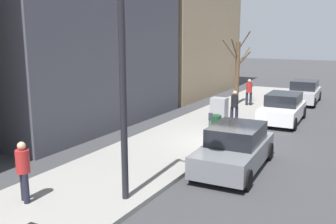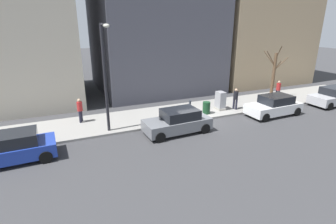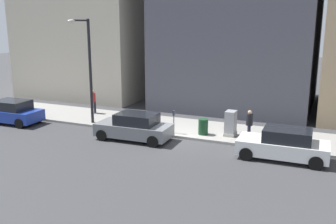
# 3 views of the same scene
# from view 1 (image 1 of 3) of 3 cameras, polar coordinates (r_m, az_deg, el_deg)

# --- Properties ---
(ground_plane) EXTENTS (120.00, 120.00, 0.00)m
(ground_plane) POSITION_cam_1_polar(r_m,az_deg,el_deg) (15.63, 8.71, -5.32)
(ground_plane) COLOR #38383A
(sidewalk) EXTENTS (4.00, 36.00, 0.15)m
(sidewalk) POSITION_cam_1_polar(r_m,az_deg,el_deg) (16.37, 2.12, -4.13)
(sidewalk) COLOR gray
(sidewalk) RESTS_ON ground
(parked_car_silver) EXTENTS (2.03, 4.25, 1.52)m
(parked_car_silver) POSITION_cam_1_polar(r_m,az_deg,el_deg) (26.99, 19.99, 2.87)
(parked_car_silver) COLOR #B7B7BC
(parked_car_silver) RESTS_ON ground
(parked_car_white) EXTENTS (2.01, 4.24, 1.52)m
(parked_car_white) POSITION_cam_1_polar(r_m,az_deg,el_deg) (20.59, 17.09, 0.52)
(parked_car_white) COLOR white
(parked_car_white) RESTS_ON ground
(parked_car_grey) EXTENTS (2.07, 4.27, 1.52)m
(parked_car_grey) POSITION_cam_1_polar(r_m,az_deg,el_deg) (13.01, 10.17, -5.47)
(parked_car_grey) COLOR slate
(parked_car_grey) RESTS_ON ground
(parking_meter) EXTENTS (0.14, 0.10, 1.35)m
(parking_meter) POSITION_cam_1_polar(r_m,az_deg,el_deg) (15.02, 6.47, -2.08)
(parking_meter) COLOR slate
(parking_meter) RESTS_ON sidewalk
(utility_box) EXTENTS (0.83, 0.61, 1.43)m
(utility_box) POSITION_cam_1_polar(r_m,az_deg,el_deg) (18.20, 7.77, -0.11)
(utility_box) COLOR #A8A399
(utility_box) RESTS_ON sidewalk
(streetlamp) EXTENTS (1.97, 0.32, 6.50)m
(streetlamp) POSITION_cam_1_polar(r_m,az_deg,el_deg) (9.47, -5.67, 8.52)
(streetlamp) COLOR black
(streetlamp) RESTS_ON sidewalk
(bare_tree) EXTENTS (1.74, 2.03, 4.65)m
(bare_tree) POSITION_cam_1_polar(r_m,az_deg,el_deg) (24.40, 10.54, 6.27)
(bare_tree) COLOR brown
(bare_tree) RESTS_ON sidewalk
(trash_bin) EXTENTS (0.56, 0.56, 0.90)m
(trash_bin) POSITION_cam_1_polar(r_m,az_deg,el_deg) (16.76, 7.17, -1.99)
(trash_bin) COLOR #14381E
(trash_bin) RESTS_ON sidewalk
(pedestrian_near_meter) EXTENTS (0.39, 0.36, 1.66)m
(pedestrian_near_meter) POSITION_cam_1_polar(r_m,az_deg,el_deg) (24.22, 12.25, 3.22)
(pedestrian_near_meter) COLOR #1E1E2D
(pedestrian_near_meter) RESTS_ON sidewalk
(pedestrian_midblock) EXTENTS (0.39, 0.36, 1.66)m
(pedestrian_midblock) POSITION_cam_1_polar(r_m,az_deg,el_deg) (19.07, 10.10, 1.08)
(pedestrian_midblock) COLOR #1E1E2D
(pedestrian_midblock) RESTS_ON sidewalk
(pedestrian_far_corner) EXTENTS (0.38, 0.36, 1.66)m
(pedestrian_far_corner) POSITION_cam_1_polar(r_m,az_deg,el_deg) (10.65, -21.20, -8.00)
(pedestrian_far_corner) COLOR #1E1E2D
(pedestrian_far_corner) RESTS_ON sidewalk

